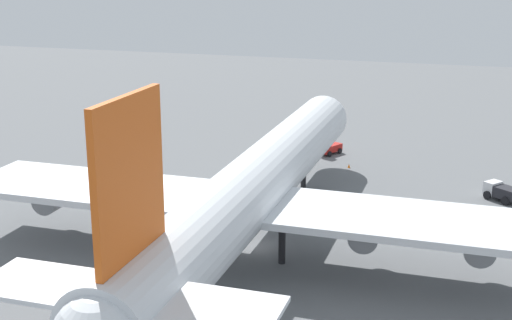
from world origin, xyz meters
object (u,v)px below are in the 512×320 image
Objects in this scene: cargo_airplane at (255,186)px; maintenance_van at (502,191)px; cargo_loader at (329,147)px; safety_cone_nose at (349,166)px.

cargo_airplane is 15.00× the size of maintenance_van.
cargo_airplane is at bearing 133.68° from maintenance_van.
safety_cone_nose is (-6.21, -4.30, -0.83)m from cargo_loader.
cargo_loader is at bearing 59.64° from maintenance_van.
maintenance_van is 8.25× the size of safety_cone_nose.
cargo_airplane is 15.88× the size of cargo_loader.
safety_cone_nose is at bearing 67.88° from maintenance_van.
cargo_airplane is at bearing 172.85° from safety_cone_nose.
cargo_loader is 28.87m from maintenance_van.
cargo_loader is at bearing 34.68° from safety_cone_nose.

